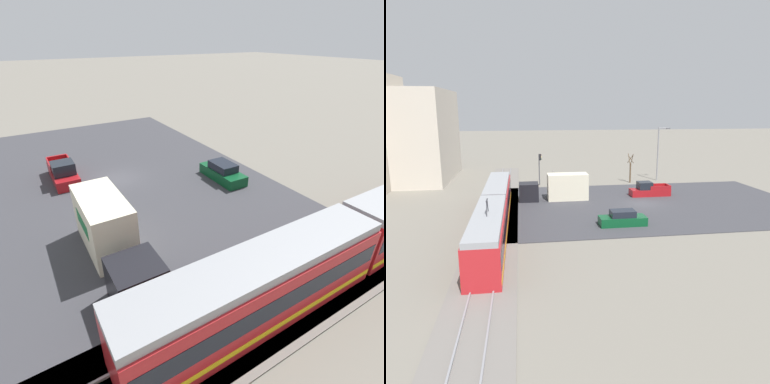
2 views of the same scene
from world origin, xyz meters
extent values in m
plane|color=slate|center=(0.00, 0.00, 0.00)|extent=(320.00, 320.00, 0.00)
cube|color=#38383D|center=(0.00, 0.00, 0.04)|extent=(23.36, 38.50, 0.08)
cube|color=slate|center=(0.00, 17.38, 0.04)|extent=(61.43, 4.40, 0.08)
cube|color=gray|center=(0.00, 16.66, 0.15)|extent=(60.20, 0.10, 0.14)
cube|color=gray|center=(0.00, 18.10, 0.15)|extent=(60.20, 0.10, 0.14)
cube|color=#B21E23|center=(-0.56, 17.38, 1.56)|extent=(13.06, 2.52, 2.97)
cube|color=black|center=(-0.56, 17.38, 1.92)|extent=(12.67, 2.55, 0.99)
cube|color=gold|center=(-0.56, 17.38, 0.65)|extent=(12.93, 2.56, 0.28)
cube|color=gray|center=(-0.56, 17.38, 3.26)|extent=(13.06, 2.32, 0.42)
cube|color=black|center=(3.64, 13.82, 1.21)|extent=(2.36, 2.40, 2.26)
cube|color=beige|center=(3.64, 8.88, 1.74)|extent=(2.36, 5.09, 3.32)
cube|color=#196B38|center=(4.83, 8.88, 2.07)|extent=(0.02, 2.55, 0.83)
cube|color=maroon|center=(4.08, -2.26, 0.53)|extent=(1.92, 5.29, 0.91)
cube|color=black|center=(4.08, -1.52, 1.48)|extent=(1.77, 1.80, 0.98)
cube|color=maroon|center=(4.96, -3.37, 1.25)|extent=(0.12, 2.65, 0.53)
cube|color=maroon|center=(3.19, -3.37, 1.25)|extent=(0.12, 2.65, 0.53)
cube|color=maroon|center=(4.08, -4.80, 1.25)|extent=(1.77, 0.21, 0.53)
cube|color=red|center=(4.82, -4.88, 0.80)|extent=(0.14, 0.04, 0.18)
cube|color=#0C4723|center=(-7.98, 4.80, 0.52)|extent=(1.85, 4.71, 0.88)
cube|color=black|center=(-7.98, 4.80, 1.28)|extent=(1.59, 2.45, 0.64)
camera|label=1|loc=(6.79, 24.01, 11.43)|focal=28.00mm
camera|label=2|loc=(-42.80, 14.65, 11.51)|focal=35.00mm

